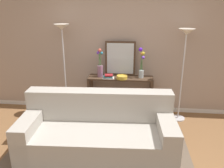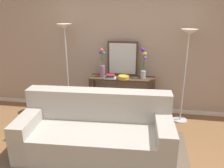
# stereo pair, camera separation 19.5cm
# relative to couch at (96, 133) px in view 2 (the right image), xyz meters

# --- Properties ---
(back_wall) EXTENTS (12.00, 0.15, 2.83)m
(back_wall) POSITION_rel_couch_xyz_m (0.15, 1.57, 1.10)
(back_wall) COLOR white
(back_wall) RESTS_ON ground
(area_rug) EXTENTS (2.69, 1.82, 0.01)m
(area_rug) POSITION_rel_couch_xyz_m (0.00, -0.16, -0.31)
(area_rug) COLOR brown
(area_rug) RESTS_ON ground
(couch) EXTENTS (2.22, 1.02, 0.88)m
(couch) POSITION_rel_couch_xyz_m (0.00, 0.00, 0.00)
(couch) COLOR #ADA89E
(couch) RESTS_ON ground
(console_table) EXTENTS (1.23, 0.34, 0.78)m
(console_table) POSITION_rel_couch_xyz_m (0.23, 1.27, 0.22)
(console_table) COLOR #473323
(console_table) RESTS_ON ground
(floor_lamp_left) EXTENTS (0.28, 0.28, 1.76)m
(floor_lamp_left) POSITION_rel_couch_xyz_m (-0.83, 1.20, 1.07)
(floor_lamp_left) COLOR silver
(floor_lamp_left) RESTS_ON ground
(floor_lamp_right) EXTENTS (0.28, 0.28, 1.71)m
(floor_lamp_right) POSITION_rel_couch_xyz_m (1.35, 1.20, 1.03)
(floor_lamp_right) COLOR silver
(floor_lamp_right) RESTS_ON ground
(wall_mirror) EXTENTS (0.58, 0.02, 0.66)m
(wall_mirror) POSITION_rel_couch_xyz_m (0.21, 1.41, 0.80)
(wall_mirror) COLOR #473323
(wall_mirror) RESTS_ON console_table
(vase_tall_flowers) EXTENTS (0.11, 0.12, 0.55)m
(vase_tall_flowers) POSITION_rel_couch_xyz_m (-0.16, 1.26, 0.66)
(vase_tall_flowers) COLOR gray
(vase_tall_flowers) RESTS_ON console_table
(vase_short_flowers) EXTENTS (0.12, 0.12, 0.57)m
(vase_short_flowers) POSITION_rel_couch_xyz_m (0.62, 1.29, 0.73)
(vase_short_flowers) COLOR silver
(vase_short_flowers) RESTS_ON console_table
(fruit_bowl) EXTENTS (0.20, 0.20, 0.07)m
(fruit_bowl) POSITION_rel_couch_xyz_m (0.26, 1.17, 0.50)
(fruit_bowl) COLOR gold
(fruit_bowl) RESTS_ON console_table
(book_stack) EXTENTS (0.22, 0.16, 0.07)m
(book_stack) POSITION_rel_couch_xyz_m (0.01, 1.17, 0.50)
(book_stack) COLOR silver
(book_stack) RESTS_ON console_table
(book_row_under_console) EXTENTS (0.28, 0.18, 0.11)m
(book_row_under_console) POSITION_rel_couch_xyz_m (-0.14, 1.27, -0.26)
(book_row_under_console) COLOR maroon
(book_row_under_console) RESTS_ON ground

